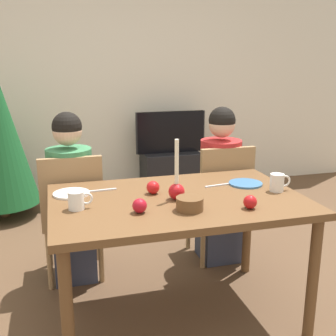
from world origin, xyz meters
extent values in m
plane|color=brown|center=(0.00, 0.00, 0.00)|extent=(7.68, 7.68, 0.00)
cube|color=beige|center=(0.00, 2.60, 1.30)|extent=(6.40, 0.10, 2.60)
cube|color=brown|center=(0.00, 0.00, 0.73)|extent=(1.40, 0.90, 0.04)
cylinder|color=brown|center=(-0.64, -0.39, 0.35)|extent=(0.06, 0.06, 0.71)
cylinder|color=brown|center=(0.64, -0.39, 0.35)|extent=(0.06, 0.06, 0.71)
cylinder|color=brown|center=(-0.64, 0.39, 0.35)|extent=(0.06, 0.06, 0.71)
cylinder|color=brown|center=(0.64, 0.39, 0.35)|extent=(0.06, 0.06, 0.71)
cube|color=#99754C|center=(-0.56, 0.69, 0.43)|extent=(0.40, 0.40, 0.04)
cube|color=#99754C|center=(-0.56, 0.51, 0.68)|extent=(0.40, 0.04, 0.45)
cylinder|color=#99754C|center=(-0.39, 0.86, 0.21)|extent=(0.04, 0.04, 0.41)
cylinder|color=#99754C|center=(-0.73, 0.86, 0.21)|extent=(0.04, 0.04, 0.41)
cylinder|color=#99754C|center=(-0.39, 0.52, 0.21)|extent=(0.04, 0.04, 0.41)
cylinder|color=#99754C|center=(-0.73, 0.52, 0.21)|extent=(0.04, 0.04, 0.41)
cube|color=#99754C|center=(0.53, 0.69, 0.43)|extent=(0.40, 0.40, 0.04)
cube|color=#99754C|center=(0.53, 0.51, 0.68)|extent=(0.40, 0.04, 0.45)
cylinder|color=#99754C|center=(0.70, 0.86, 0.21)|extent=(0.04, 0.04, 0.41)
cylinder|color=#99754C|center=(0.36, 0.86, 0.21)|extent=(0.04, 0.04, 0.41)
cylinder|color=#99754C|center=(0.70, 0.52, 0.21)|extent=(0.04, 0.04, 0.41)
cylinder|color=#99754C|center=(0.36, 0.52, 0.21)|extent=(0.04, 0.04, 0.41)
cube|color=#33384C|center=(-0.56, 0.64, 0.23)|extent=(0.28, 0.28, 0.45)
cylinder|color=#387A4C|center=(-0.56, 0.64, 0.69)|extent=(0.30, 0.30, 0.48)
sphere|color=tan|center=(-0.56, 0.64, 1.04)|extent=(0.19, 0.19, 0.19)
sphere|color=black|center=(-0.56, 0.64, 1.07)|extent=(0.19, 0.19, 0.19)
cube|color=#33384C|center=(0.53, 0.64, 0.23)|extent=(0.28, 0.28, 0.45)
cylinder|color=#AD2323|center=(0.53, 0.64, 0.69)|extent=(0.30, 0.30, 0.48)
sphere|color=tan|center=(0.53, 0.64, 1.04)|extent=(0.19, 0.19, 0.19)
sphere|color=black|center=(0.53, 0.64, 1.07)|extent=(0.19, 0.19, 0.19)
cube|color=black|center=(0.62, 2.30, 0.24)|extent=(0.64, 0.40, 0.48)
cube|color=black|center=(0.62, 2.30, 0.71)|extent=(0.79, 0.04, 0.46)
cube|color=black|center=(0.62, 2.30, 0.71)|extent=(0.76, 0.05, 0.46)
cylinder|color=brown|center=(-1.15, 2.03, 0.07)|extent=(0.08, 0.08, 0.14)
sphere|color=red|center=(-0.02, -0.03, 0.80)|extent=(0.09, 0.09, 0.09)
cylinder|color=#EFE5C6|center=(-0.02, -0.03, 0.96)|extent=(0.02, 0.02, 0.25)
cylinder|color=white|center=(-0.57, 0.21, 0.76)|extent=(0.21, 0.21, 0.01)
cylinder|color=teal|center=(0.48, 0.13, 0.76)|extent=(0.21, 0.21, 0.01)
cylinder|color=white|center=(-0.56, -0.04, 0.80)|extent=(0.08, 0.08, 0.10)
torus|color=white|center=(-0.50, -0.04, 0.80)|extent=(0.07, 0.01, 0.07)
cylinder|color=silver|center=(0.59, -0.04, 0.80)|extent=(0.08, 0.08, 0.10)
torus|color=silver|center=(0.64, -0.04, 0.81)|extent=(0.07, 0.01, 0.07)
cube|color=silver|center=(-0.40, 0.24, 0.75)|extent=(0.18, 0.03, 0.01)
cube|color=silver|center=(0.30, 0.14, 0.75)|extent=(0.18, 0.04, 0.01)
cylinder|color=brown|center=(0.00, -0.21, 0.78)|extent=(0.14, 0.14, 0.07)
sphere|color=red|center=(-0.12, 0.10, 0.79)|extent=(0.08, 0.08, 0.08)
sphere|color=#AC1220|center=(-0.25, -0.17, 0.79)|extent=(0.07, 0.07, 0.07)
sphere|color=#B31316|center=(0.31, -0.27, 0.79)|extent=(0.07, 0.07, 0.07)
camera|label=1|loc=(-0.64, -2.10, 1.50)|focal=44.32mm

